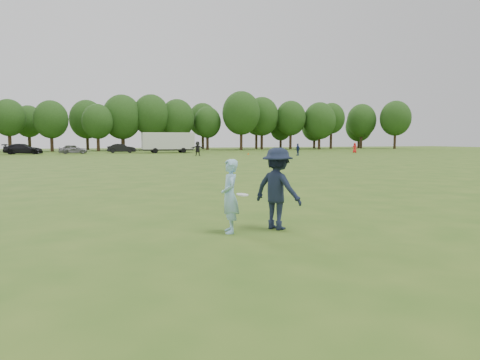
{
  "coord_description": "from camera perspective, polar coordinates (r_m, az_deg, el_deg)",
  "views": [
    {
      "loc": [
        -2.86,
        -8.8,
        2.13
      ],
      "look_at": [
        0.68,
        1.37,
        1.1
      ],
      "focal_mm": 32.0,
      "sensor_mm": 36.0,
      "label": 1
    }
  ],
  "objects": [
    {
      "name": "car_d",
      "position": [
        68.91,
        -26.93,
        3.71
      ],
      "size": [
        5.41,
        2.72,
        1.51
      ],
      "primitive_type": "imported",
      "rotation": [
        0.0,
        0.0,
        1.45
      ],
      "color": "black",
      "rests_on": "ground"
    },
    {
      "name": "player_far_d",
      "position": [
        55.43,
        -5.66,
        4.19
      ],
      "size": [
        1.81,
        0.8,
        1.88
      ],
      "primitive_type": "imported",
      "rotation": [
        0.0,
        0.0,
        -0.14
      ],
      "color": "black",
      "rests_on": "ground"
    },
    {
      "name": "cargo_trailer",
      "position": [
        68.53,
        -9.58,
        5.07
      ],
      "size": [
        9.0,
        2.75,
        3.2
      ],
      "color": "white",
      "rests_on": "ground"
    },
    {
      "name": "defender",
      "position": [
        10.13,
        5.03,
        -1.14
      ],
      "size": [
        1.26,
        1.44,
        1.94
      ],
      "primitive_type": "imported",
      "rotation": [
        0.0,
        0.0,
        2.11
      ],
      "color": "#171F33",
      "rests_on": "ground"
    },
    {
      "name": "car_e",
      "position": [
        67.58,
        -21.36,
        3.85
      ],
      "size": [
        4.16,
        1.95,
        1.38
      ],
      "primitive_type": "imported",
      "rotation": [
        0.0,
        0.0,
        1.65
      ],
      "color": "slate",
      "rests_on": "ground"
    },
    {
      "name": "disc_in_play",
      "position": [
        9.49,
        0.32,
        -1.97
      ],
      "size": [
        0.28,
        0.27,
        0.07
      ],
      "color": "white",
      "rests_on": "ground"
    },
    {
      "name": "field_cone",
      "position": [
        59.62,
        1.11,
        3.54
      ],
      "size": [
        0.28,
        0.28,
        0.3
      ],
      "primitive_type": "cone",
      "color": "#EE5C0C",
      "rests_on": "ground"
    },
    {
      "name": "car_f",
      "position": [
        69.57,
        -15.53,
        4.08
      ],
      "size": [
        4.41,
        1.67,
        1.44
      ],
      "primitive_type": "imported",
      "rotation": [
        0.0,
        0.0,
        1.54
      ],
      "color": "black",
      "rests_on": "ground"
    },
    {
      "name": "thrower",
      "position": [
        9.71,
        -1.36,
        -2.16
      ],
      "size": [
        0.49,
        0.67,
        1.68
      ],
      "primitive_type": "imported",
      "rotation": [
        0.0,
        0.0,
        -1.73
      ],
      "color": "#98CCEB",
      "rests_on": "ground"
    },
    {
      "name": "treeline",
      "position": [
        85.98,
        -15.55,
        8.0
      ],
      "size": [
        130.35,
        18.39,
        11.74
      ],
      "color": "#332114",
      "rests_on": "ground"
    },
    {
      "name": "player_far_b",
      "position": [
        56.97,
        7.7,
        4.05
      ],
      "size": [
        0.48,
        0.96,
        1.59
      ],
      "primitive_type": "imported",
      "rotation": [
        0.0,
        0.0,
        -1.47
      ],
      "color": "navy",
      "rests_on": "ground"
    },
    {
      "name": "ground",
      "position": [
        9.49,
        -1.15,
        -7.5
      ],
      "size": [
        200.0,
        200.0,
        0.0
      ],
      "primitive_type": "plane",
      "color": "#345819",
      "rests_on": "ground"
    },
    {
      "name": "player_far_c",
      "position": [
        69.7,
        15.05,
        4.16
      ],
      "size": [
        0.92,
        0.78,
        1.59
      ],
      "primitive_type": "imported",
      "rotation": [
        0.0,
        0.0,
        2.72
      ],
      "color": "red",
      "rests_on": "ground"
    }
  ]
}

